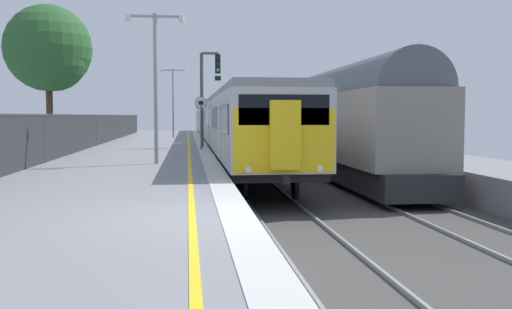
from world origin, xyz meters
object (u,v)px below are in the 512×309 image
signal_gantry (207,88)px  freight_train_adjacent_track (315,119)px  commuter_train_at_platform (219,121)px  speed_limit_sign (201,116)px  platform_lamp_far (173,97)px  platform_lamp_mid (156,75)px  background_tree_left (50,51)px

signal_gantry → freight_train_adjacent_track: bearing=-16.6°
commuter_train_at_platform → speed_limit_sign: (-1.85, -18.47, 0.38)m
platform_lamp_far → freight_train_adjacent_track: bearing=-64.1°
freight_train_adjacent_track → signal_gantry: 5.94m
freight_train_adjacent_track → signal_gantry: (-5.48, 1.63, 1.61)m
speed_limit_sign → platform_lamp_mid: (-1.74, -7.99, 1.42)m
freight_train_adjacent_track → platform_lamp_far: 17.42m
commuter_train_at_platform → speed_limit_sign: bearing=-95.7°
platform_lamp_mid → background_tree_left: (-6.16, 11.76, 2.00)m
signal_gantry → speed_limit_sign: bearing=-98.5°
speed_limit_sign → platform_lamp_mid: bearing=-102.3°
speed_limit_sign → platform_lamp_far: bearing=96.0°
freight_train_adjacent_track → platform_lamp_mid: (-7.59, -8.85, 1.56)m
freight_train_adjacent_track → signal_gantry: signal_gantry is taller
commuter_train_at_platform → platform_lamp_far: (-3.58, -2.01, 1.84)m
freight_train_adjacent_track → platform_lamp_far: size_ratio=5.33×
platform_lamp_far → background_tree_left: (-6.16, -12.69, 1.96)m
signal_gantry → background_tree_left: (-8.27, 1.28, 1.95)m
commuter_train_at_platform → signal_gantry: signal_gantry is taller
speed_limit_sign → background_tree_left: size_ratio=0.34×
platform_lamp_far → background_tree_left: 14.24m
commuter_train_at_platform → platform_lamp_mid: platform_lamp_mid is taller
speed_limit_sign → signal_gantry: bearing=81.5°
platform_lamp_mid → platform_lamp_far: bearing=90.0°
speed_limit_sign → platform_lamp_far: 16.61m
signal_gantry → speed_limit_sign: (-0.37, -2.49, -1.47)m
background_tree_left → signal_gantry: bearing=-8.8°
commuter_train_at_platform → background_tree_left: background_tree_left is taller
background_tree_left → platform_lamp_mid: bearing=-62.4°
signal_gantry → commuter_train_at_platform: bearing=84.7°
speed_limit_sign → commuter_train_at_platform: bearing=84.3°
signal_gantry → speed_limit_sign: size_ratio=1.94×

